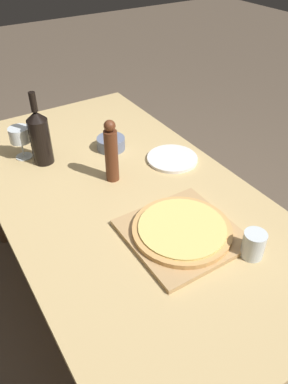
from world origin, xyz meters
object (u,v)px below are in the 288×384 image
Objects in this scene: pizza at (182,229)px; wine_bottle at (40,136)px; small_bowl at (111,143)px; wine_glass at (20,136)px; pepper_mill at (111,152)px.

wine_bottle reaches higher than pizza.
small_bowl is at bearing 83.99° from pizza.
wine_bottle is 2.20× the size of wine_glass.
pepper_mill reaches higher than wine_glass.
small_bowl is at bearing 63.48° from pepper_mill.
wine_bottle is 0.11m from wine_glass.
pizza is 0.75m from wine_bottle.
pepper_mill is (-0.04, 0.42, 0.10)m from pizza.
pizza is at bearing -84.38° from pepper_mill.
wine_glass is 0.41m from small_bowl.
wine_glass is at bearing 158.64° from small_bowl.
wine_bottle is at bearing -52.60° from wine_glass.
pizza is 1.28× the size of pepper_mill.
small_bowl is (0.31, -0.06, -0.10)m from wine_bottle.
small_bowl is (0.11, 0.22, -0.10)m from pepper_mill.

